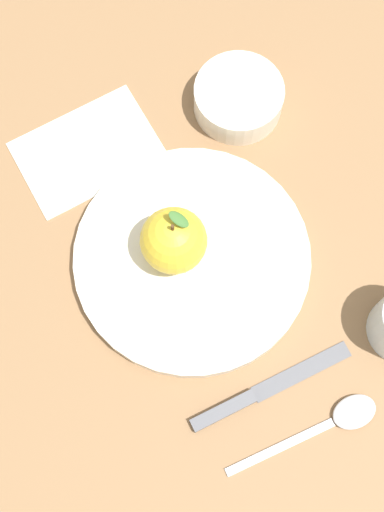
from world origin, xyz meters
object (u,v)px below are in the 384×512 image
object	(u,v)px
dinner_plate	(192,258)
linen_napkin	(88,151)
side_bowl	(239,97)
spoon	(338,420)
apple	(174,241)
knife	(257,394)

from	to	relation	value
dinner_plate	linen_napkin	world-z (taller)	dinner_plate
dinner_plate	side_bowl	distance (m)	0.20
spoon	linen_napkin	world-z (taller)	spoon
apple	spoon	size ratio (longest dim) A/B	0.52
apple	spoon	bearing A→B (deg)	-97.23
apple	knife	bearing A→B (deg)	-111.16
apple	knife	distance (m)	0.19
knife	side_bowl	bearing A→B (deg)	41.46
knife	dinner_plate	bearing A→B (deg)	63.98
apple	side_bowl	xyz separation A→B (m)	(0.19, 0.06, -0.03)
dinner_plate	spoon	bearing A→B (deg)	-99.66
side_bowl	knife	distance (m)	0.35
side_bowl	spoon	bearing A→B (deg)	-126.00
apple	knife	xyz separation A→B (m)	(-0.06, -0.17, -0.05)
dinner_plate	spoon	size ratio (longest dim) A/B	1.61
linen_napkin	spoon	bearing A→B (deg)	-99.20
dinner_plate	side_bowl	world-z (taller)	side_bowl
apple	spoon	world-z (taller)	apple
dinner_plate	side_bowl	size ratio (longest dim) A/B	2.49
side_bowl	knife	world-z (taller)	side_bowl
dinner_plate	apple	distance (m)	0.05
side_bowl	spoon	size ratio (longest dim) A/B	0.65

